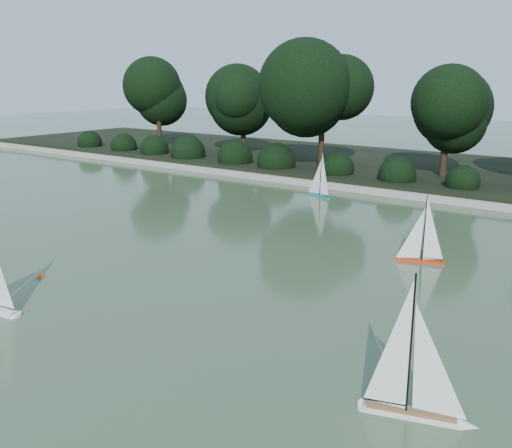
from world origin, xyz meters
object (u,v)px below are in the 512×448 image
object	(u,v)px
sailboat_white_b	(421,395)
race_buoy	(40,277)
sailboat_orange	(416,251)
sailboat_teal	(317,188)

from	to	relation	value
sailboat_white_b	race_buoy	bearing A→B (deg)	178.50
sailboat_orange	sailboat_teal	size ratio (longest dim) A/B	0.97
sailboat_teal	sailboat_orange	bearing A→B (deg)	-42.39
sailboat_orange	race_buoy	size ratio (longest dim) A/B	10.28
sailboat_white_b	race_buoy	xyz separation A→B (m)	(-6.64, 0.17, -0.25)
race_buoy	sailboat_orange	bearing A→B (deg)	43.31
sailboat_white_b	sailboat_teal	distance (m)	10.74
race_buoy	sailboat_white_b	bearing A→B (deg)	-1.50
sailboat_orange	race_buoy	distance (m)	6.60
sailboat_white_b	race_buoy	size ratio (longest dim) A/B	12.40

